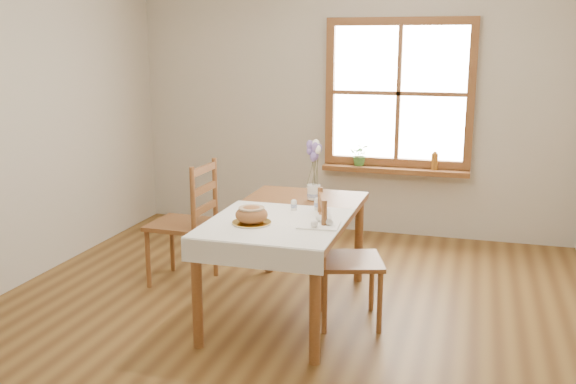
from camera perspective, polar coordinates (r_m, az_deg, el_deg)
name	(u,v)px	position (r m, az deg, el deg)	size (l,w,h in m)	color
ground	(276,326)	(4.60, -1.09, -11.83)	(5.00, 5.00, 0.00)	brown
room_walls	(275,80)	(4.17, -1.19, 9.94)	(4.60, 5.10, 2.65)	beige
window	(399,93)	(6.50, 9.82, 8.64)	(1.46, 0.08, 1.46)	brown
window_sill	(395,170)	(6.54, 9.48, 1.94)	(1.46, 0.20, 0.05)	brown
dining_table	(288,224)	(4.63, 0.00, -2.83)	(0.90, 1.60, 0.75)	brown
table_linen	(275,223)	(4.33, -1.15, -2.75)	(0.91, 0.99, 0.01)	white
chair_left	(181,222)	(5.31, -9.47, -2.67)	(0.48, 0.50, 1.02)	brown
chair_right	(350,259)	(4.51, 5.52, -5.94)	(0.44, 0.46, 0.94)	brown
bread_plate	(252,223)	(4.29, -3.25, -2.75)	(0.25, 0.25, 0.01)	silver
bread_loaf	(252,213)	(4.27, -3.26, -1.89)	(0.22, 0.22, 0.12)	brown
egg_napkin	(319,225)	(4.24, 2.77, -2.94)	(0.27, 0.23, 0.01)	white
eggs	(319,221)	(4.23, 2.77, -2.57)	(0.21, 0.19, 0.05)	silver
salt_shaker	(294,205)	(4.62, 0.52, -1.14)	(0.04, 0.04, 0.08)	silver
pepper_shaker	(318,204)	(4.63, 2.65, -1.03)	(0.05, 0.05, 0.10)	silver
flower_vase	(314,193)	(4.95, 2.31, -0.10)	(0.10, 0.10, 0.11)	silver
lavender_bouquet	(314,164)	(4.90, 2.33, 2.47)	(0.18, 0.18, 0.34)	#6C5597
potted_plant	(360,157)	(6.57, 6.43, 3.08)	(0.20, 0.22, 0.17)	#3E762F
amber_bottle	(435,161)	(6.48, 12.90, 2.75)	(0.07, 0.07, 0.18)	#955A1B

